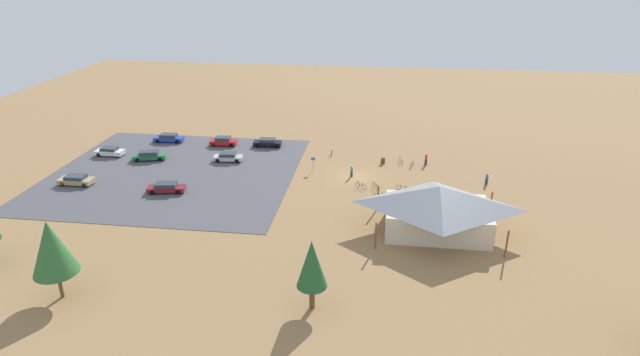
{
  "coord_description": "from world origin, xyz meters",
  "views": [
    {
      "loc": [
        -3.94,
        66.76,
        28.19
      ],
      "look_at": [
        4.27,
        3.89,
        1.2
      ],
      "focal_mm": 29.07,
      "sensor_mm": 36.0,
      "label": 1
    }
  ],
  "objects": [
    {
      "name": "ground",
      "position": [
        0.0,
        0.0,
        0.0
      ],
      "size": [
        160.0,
        160.0,
        0.0
      ],
      "primitive_type": "plane",
      "color": "#937047",
      "rests_on": "ground"
    },
    {
      "name": "parking_lot_asphalt",
      "position": [
        25.48,
        1.75,
        0.03
      ],
      "size": [
        34.08,
        32.22,
        0.05
      ],
      "primitive_type": "cube",
      "color": "#4C4C51",
      "rests_on": "ground"
    },
    {
      "name": "bike_pavilion",
      "position": [
        -10.19,
        14.47,
        3.05
      ],
      "size": [
        13.56,
        9.73,
        5.48
      ],
      "color": "beige",
      "rests_on": "ground"
    },
    {
      "name": "trash_bin",
      "position": [
        -3.94,
        -5.57,
        0.45
      ],
      "size": [
        0.6,
        0.6,
        0.9
      ],
      "primitive_type": "cylinder",
      "color": "brown",
      "rests_on": "ground"
    },
    {
      "name": "lot_sign",
      "position": [
        5.93,
        -1.25,
        1.41
      ],
      "size": [
        0.56,
        0.08,
        2.2
      ],
      "color": "#99999E",
      "rests_on": "ground"
    },
    {
      "name": "pine_mideast",
      "position": [
        24.13,
        31.29,
        5.15
      ],
      "size": [
        3.91,
        3.91,
        7.69
      ],
      "color": "brown",
      "rests_on": "ground"
    },
    {
      "name": "pine_center",
      "position": [
        1.57,
        29.91,
        4.43
      ],
      "size": [
        2.66,
        2.66,
        6.68
      ],
      "color": "brown",
      "rests_on": "ground"
    },
    {
      "name": "bicycle_white_back_row",
      "position": [
        -6.58,
        -5.96,
        0.37
      ],
      "size": [
        0.65,
        1.68,
        0.8
      ],
      "color": "black",
      "rests_on": "ground"
    },
    {
      "name": "bicycle_red_lone_west",
      "position": [
        -8.13,
        -4.53,
        0.35
      ],
      "size": [
        0.69,
        1.62,
        0.83
      ],
      "color": "black",
      "rests_on": "ground"
    },
    {
      "name": "bicycle_silver_near_sign",
      "position": [
        -3.68,
        6.75,
        0.37
      ],
      "size": [
        1.58,
        0.78,
        0.8
      ],
      "color": "black",
      "rests_on": "ground"
    },
    {
      "name": "bicycle_black_yard_center",
      "position": [
        -1.19,
        3.88,
        0.39
      ],
      "size": [
        1.51,
        1.08,
        0.91
      ],
      "color": "black",
      "rests_on": "ground"
    },
    {
      "name": "bicycle_purple_near_porch",
      "position": [
        -6.66,
        3.88,
        0.36
      ],
      "size": [
        1.59,
        0.88,
        0.78
      ],
      "color": "black",
      "rests_on": "ground"
    },
    {
      "name": "bicycle_orange_edge_north",
      "position": [
        -3.08,
        3.78,
        0.38
      ],
      "size": [
        0.79,
        1.66,
        0.84
      ],
      "color": "black",
      "rests_on": "ground"
    },
    {
      "name": "bicycle_blue_yard_right",
      "position": [
        4.0,
        -8.02,
        0.39
      ],
      "size": [
        0.48,
        1.73,
        0.89
      ],
      "color": "black",
      "rests_on": "ground"
    },
    {
      "name": "car_white_far_end",
      "position": [
        37.96,
        -3.44,
        0.71
      ],
      "size": [
        4.26,
        1.82,
        1.32
      ],
      "color": "white",
      "rests_on": "parking_lot_asphalt"
    },
    {
      "name": "car_silver_by_curb",
      "position": [
        19.15,
        -3.5,
        0.7
      ],
      "size": [
        4.37,
        2.06,
        1.29
      ],
      "color": "#BCBCC1",
      "rests_on": "parking_lot_asphalt"
    },
    {
      "name": "car_maroon_near_entry",
      "position": [
        23.84,
        8.46,
        0.71
      ],
      "size": [
        5.0,
        2.48,
        1.31
      ],
      "color": "maroon",
      "rests_on": "parking_lot_asphalt"
    },
    {
      "name": "car_red_back_corner",
      "position": [
        22.0,
        -10.3,
        0.75
      ],
      "size": [
        4.35,
        2.04,
        1.42
      ],
      "color": "red",
      "rests_on": "parking_lot_asphalt"
    },
    {
      "name": "car_tan_second_row",
      "position": [
        36.9,
        7.62,
        0.71
      ],
      "size": [
        4.58,
        1.93,
        1.29
      ],
      "color": "tan",
      "rests_on": "parking_lot_asphalt"
    },
    {
      "name": "car_blue_inner_stall",
      "position": [
        31.52,
        -10.87,
        0.72
      ],
      "size": [
        4.89,
        2.01,
        1.33
      ],
      "color": "#1E42B2",
      "rests_on": "parking_lot_asphalt"
    },
    {
      "name": "car_green_front_row",
      "position": [
        31.11,
        -2.44,
        0.74
      ],
      "size": [
        5.07,
        2.88,
        1.39
      ],
      "color": "#1E6B3D",
      "rests_on": "parking_lot_asphalt"
    },
    {
      "name": "car_black_mid_lot",
      "position": [
        14.74,
        -10.66,
        0.72
      ],
      "size": [
        4.57,
        1.96,
        1.32
      ],
      "color": "black",
      "rests_on": "parking_lot_asphalt"
    },
    {
      "name": "visitor_by_pavilion",
      "position": [
        0.32,
        0.01,
        0.9
      ],
      "size": [
        0.36,
        0.36,
        1.72
      ],
      "color": "#2D3347",
      "rests_on": "ground"
    },
    {
      "name": "visitor_crossing_yard",
      "position": [
        -17.94,
        0.32,
        0.84
      ],
      "size": [
        0.4,
        0.39,
        1.61
      ],
      "color": "#2D3347",
      "rests_on": "ground"
    },
    {
      "name": "visitor_at_bikes",
      "position": [
        -10.23,
        -5.84,
        0.92
      ],
      "size": [
        0.37,
        0.36,
        1.76
      ],
      "color": "#2D3347",
      "rests_on": "ground"
    }
  ]
}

